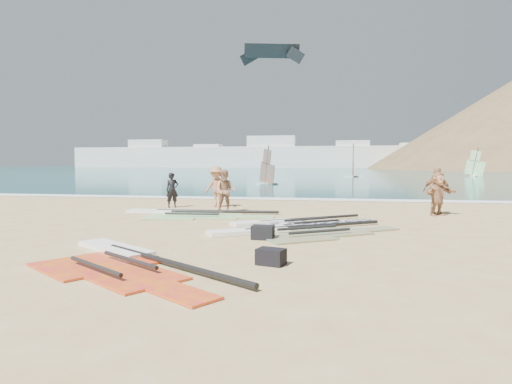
% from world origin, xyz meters
% --- Properties ---
extents(ground, '(300.00, 300.00, 0.00)m').
position_xyz_m(ground, '(0.00, 0.00, 0.00)').
color(ground, tan).
rests_on(ground, ground).
extents(sea, '(300.00, 240.00, 0.06)m').
position_xyz_m(sea, '(0.00, 132.00, 0.00)').
color(sea, '#0B4053').
rests_on(sea, ground).
extents(surf_line, '(300.00, 1.20, 0.04)m').
position_xyz_m(surf_line, '(0.00, 12.30, 0.00)').
color(surf_line, white).
rests_on(surf_line, ground).
extents(far_town, '(160.00, 8.00, 12.00)m').
position_xyz_m(far_town, '(-15.72, 150.00, 4.49)').
color(far_town, white).
rests_on(far_town, ground).
extents(rig_grey, '(4.93, 3.85, 0.20)m').
position_xyz_m(rig_grey, '(1.43, 2.60, 0.05)').
color(rig_grey, '#242427').
rests_on(rig_grey, ground).
extents(rig_green, '(6.39, 2.56, 0.20)m').
position_xyz_m(rig_green, '(-3.14, 4.50, 0.05)').
color(rig_green, green).
rests_on(rig_green, ground).
extents(rig_orange, '(5.80, 4.28, 0.20)m').
position_xyz_m(rig_orange, '(1.52, 0.74, 0.05)').
color(rig_orange, orange).
rests_on(rig_orange, ground).
extents(rig_red, '(5.17, 4.54, 0.20)m').
position_xyz_m(rig_red, '(-1.70, -3.65, 0.05)').
color(rig_red, red).
rests_on(rig_red, ground).
extents(gear_bag_near, '(0.62, 0.46, 0.38)m').
position_xyz_m(gear_bag_near, '(0.81, -0.36, 0.19)').
color(gear_bag_near, black).
rests_on(gear_bag_near, ground).
extents(gear_bag_far, '(0.65, 0.53, 0.34)m').
position_xyz_m(gear_bag_far, '(1.45, -3.25, 0.17)').
color(gear_bag_far, black).
rests_on(gear_bag_far, ground).
extents(person_wetsuit, '(0.72, 0.67, 1.64)m').
position_xyz_m(person_wetsuit, '(-4.70, 7.06, 0.82)').
color(person_wetsuit, black).
rests_on(person_wetsuit, ground).
extents(beachgoer_left, '(0.94, 0.76, 1.81)m').
position_xyz_m(beachgoer_left, '(-1.78, 5.69, 0.91)').
color(beachgoer_left, '#AC7759').
rests_on(beachgoer_left, ground).
extents(beachgoer_mid, '(1.42, 1.09, 1.94)m').
position_xyz_m(beachgoer_mid, '(-2.70, 7.59, 0.97)').
color(beachgoer_mid, '#B17250').
rests_on(beachgoer_mid, ground).
extents(beachgoer_back, '(1.20, 1.00, 1.92)m').
position_xyz_m(beachgoer_back, '(6.89, 6.34, 0.96)').
color(beachgoer_back, '#AF7952').
rests_on(beachgoer_back, ground).
extents(beachgoer_right, '(1.61, 1.40, 1.76)m').
position_xyz_m(beachgoer_right, '(6.85, 6.03, 0.88)').
color(beachgoer_right, tan).
rests_on(beachgoer_right, ground).
extents(windsurfer_left, '(1.91, 1.89, 3.74)m').
position_xyz_m(windsurfer_left, '(-3.30, 27.59, 1.14)').
color(windsurfer_left, white).
rests_on(windsurfer_left, ground).
extents(windsurfer_centre, '(2.64, 3.23, 4.82)m').
position_xyz_m(windsurfer_centre, '(5.66, 50.55, 1.37)').
color(windsurfer_centre, white).
rests_on(windsurfer_centre, ground).
extents(windsurfer_right, '(2.55, 2.41, 4.36)m').
position_xyz_m(windsurfer_right, '(23.75, 56.74, 1.28)').
color(windsurfer_right, white).
rests_on(windsurfer_right, ground).
extents(kitesurf_kite, '(8.63, 2.71, 2.73)m').
position_xyz_m(kitesurf_kite, '(-5.44, 46.03, 16.83)').
color(kitesurf_kite, '#222227').
rests_on(kitesurf_kite, ground).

